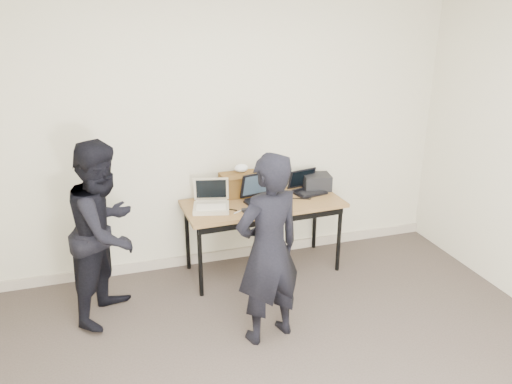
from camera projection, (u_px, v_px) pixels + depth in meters
name	position (u px, v px, depth m)	size (l,w,h in m)	color
room	(327.00, 223.00, 2.72)	(4.60, 4.60, 2.80)	#433933
desk	(263.00, 208.00, 4.74)	(1.52, 0.71, 0.72)	brown
laptop_beige	(211.00, 203.00, 4.56)	(0.39, 0.38, 0.26)	#B9AE94
laptop_center	(263.00, 196.00, 4.71)	(0.41, 0.40, 0.27)	black
laptop_right	(307.00, 187.00, 4.97)	(0.35, 0.34, 0.22)	black
leather_satchel	(239.00, 184.00, 4.82)	(0.37, 0.19, 0.25)	brown
tissue	(241.00, 168.00, 4.78)	(0.13, 0.10, 0.08)	white
equipment_box	(317.00, 182.00, 5.04)	(0.27, 0.23, 0.15)	black
power_brick	(246.00, 210.00, 4.50)	(0.08, 0.05, 0.03)	black
cables	(268.00, 201.00, 4.73)	(1.15, 0.44, 0.01)	silver
person_typist	(269.00, 250.00, 3.71)	(0.55, 0.36, 1.51)	black
person_observer	(106.00, 231.00, 4.03)	(0.74, 0.57, 1.51)	black
baseboard	(229.00, 254.00, 5.17)	(4.50, 0.03, 0.10)	#B5A796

